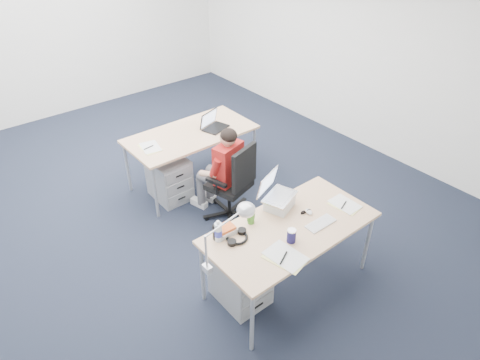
% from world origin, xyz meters
% --- Properties ---
extents(floor, '(7.00, 7.00, 0.00)m').
position_xyz_m(floor, '(0.00, 0.00, 0.00)').
color(floor, black).
rests_on(floor, ground).
extents(room, '(6.02, 7.02, 2.80)m').
position_xyz_m(room, '(0.00, 0.00, 1.71)').
color(room, white).
rests_on(room, ground).
extents(desk_near, '(1.60, 0.80, 0.73)m').
position_xyz_m(desk_near, '(0.13, -1.76, 0.68)').
color(desk_near, tan).
rests_on(desk_near, ground).
extents(desk_far, '(1.60, 0.80, 0.73)m').
position_xyz_m(desk_far, '(0.42, 0.30, 0.68)').
color(desk_far, tan).
rests_on(desk_far, ground).
extents(office_chair, '(0.77, 0.77, 0.99)m').
position_xyz_m(office_chair, '(0.35, -0.59, 0.28)').
color(office_chair, black).
rests_on(office_chair, ground).
extents(seated_person, '(0.45, 0.66, 1.14)m').
position_xyz_m(seated_person, '(0.32, -0.43, 0.58)').
color(seated_person, '#A21A17').
rests_on(seated_person, ground).
extents(drawer_pedestal_near, '(0.40, 0.50, 0.55)m').
position_xyz_m(drawer_pedestal_near, '(-0.34, -1.62, 0.28)').
color(drawer_pedestal_near, '#A8ABAE').
rests_on(drawer_pedestal_near, ground).
extents(drawer_pedestal_far, '(0.40, 0.50, 0.55)m').
position_xyz_m(drawer_pedestal_far, '(-0.00, 0.21, 0.28)').
color(drawer_pedestal_far, '#A8ABAE').
rests_on(drawer_pedestal_far, ground).
extents(silver_laptop, '(0.40, 0.36, 0.35)m').
position_xyz_m(silver_laptop, '(0.24, -1.49, 0.90)').
color(silver_laptop, silver).
rests_on(silver_laptop, desk_near).
extents(wireless_keyboard, '(0.30, 0.13, 0.01)m').
position_xyz_m(wireless_keyboard, '(0.36, -1.91, 0.74)').
color(wireless_keyboard, white).
rests_on(wireless_keyboard, desk_near).
extents(computer_mouse, '(0.08, 0.10, 0.03)m').
position_xyz_m(computer_mouse, '(0.39, -1.73, 0.75)').
color(computer_mouse, white).
rests_on(computer_mouse, desk_near).
extents(headphones, '(0.30, 0.27, 0.04)m').
position_xyz_m(headphones, '(-0.35, -1.58, 0.75)').
color(headphones, black).
rests_on(headphones, desk_near).
extents(can_koozie, '(0.09, 0.09, 0.13)m').
position_xyz_m(can_koozie, '(-0.01, -1.90, 0.79)').
color(can_koozie, '#1A1645').
rests_on(can_koozie, desk_near).
extents(water_bottle, '(0.08, 0.08, 0.21)m').
position_xyz_m(water_bottle, '(-0.49, -1.50, 0.84)').
color(water_bottle, silver).
rests_on(water_bottle, desk_near).
extents(bear_figurine, '(0.11, 0.09, 0.17)m').
position_xyz_m(bear_figurine, '(-0.12, -1.49, 0.82)').
color(bear_figurine, '#297B20').
rests_on(bear_figurine, desk_near).
extents(book_stack, '(0.19, 0.16, 0.08)m').
position_xyz_m(book_stack, '(-0.39, -1.47, 0.77)').
color(book_stack, silver).
rests_on(book_stack, desk_near).
extents(cordless_phone, '(0.04, 0.03, 0.16)m').
position_xyz_m(cordless_phone, '(-0.50, -1.47, 0.81)').
color(cordless_phone, black).
rests_on(cordless_phone, desk_near).
extents(papers_left, '(0.28, 0.37, 0.01)m').
position_xyz_m(papers_left, '(-0.19, -2.02, 0.74)').
color(papers_left, '#FFFB93').
rests_on(papers_left, desk_near).
extents(papers_right, '(0.21, 0.29, 0.01)m').
position_xyz_m(papers_right, '(0.75, -1.87, 0.73)').
color(papers_right, '#FFFB93').
rests_on(papers_right, desk_near).
extents(sunglasses, '(0.12, 0.08, 0.03)m').
position_xyz_m(sunglasses, '(0.37, -1.71, 0.74)').
color(sunglasses, black).
rests_on(sunglasses, desk_near).
extents(desk_lamp, '(0.48, 0.30, 0.51)m').
position_xyz_m(desk_lamp, '(-0.62, -1.73, 0.98)').
color(desk_lamp, silver).
rests_on(desk_lamp, desk_near).
extents(dark_laptop, '(0.39, 0.38, 0.23)m').
position_xyz_m(dark_laptop, '(0.73, 0.19, 0.84)').
color(dark_laptop, black).
rests_on(dark_laptop, desk_far).
extents(far_cup, '(0.08, 0.08, 0.10)m').
position_xyz_m(far_cup, '(0.67, 0.38, 0.78)').
color(far_cup, white).
rests_on(far_cup, desk_far).
extents(far_papers, '(0.24, 0.31, 0.01)m').
position_xyz_m(far_papers, '(-0.16, 0.29, 0.73)').
color(far_papers, white).
rests_on(far_papers, desk_far).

